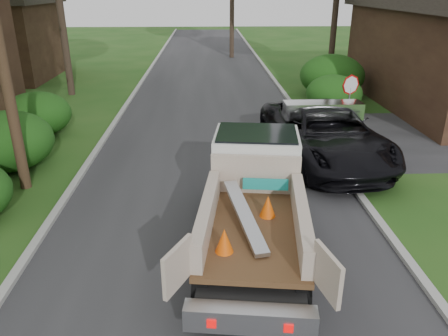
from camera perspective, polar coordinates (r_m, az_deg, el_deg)
name	(u,v)px	position (r m, az deg, el deg)	size (l,w,h in m)	color
ground	(217,292)	(8.79, -0.88, -15.87)	(120.00, 120.00, 0.00)	#1D4A15
road	(211,132)	(17.74, -1.75, 4.70)	(8.00, 90.00, 0.02)	#28282B
curb_left	(109,132)	(18.16, -14.84, 4.54)	(0.20, 90.00, 0.12)	#9E9E99
curb_right	(311,130)	(18.23, 11.29, 4.94)	(0.20, 90.00, 0.12)	#9E9E99
stop_sign	(350,93)	(17.16, 16.10, 9.34)	(0.71, 0.32, 2.48)	slate
hedge_left_b	(7,141)	(15.49, -26.47, 3.18)	(2.86, 2.86, 1.87)	#1B3F0E
hedge_left_c	(37,114)	(18.72, -23.23, 6.52)	(2.60, 2.60, 1.70)	#1B3F0E
hedge_right_a	(334,93)	(21.26, 14.16, 9.42)	(2.60, 2.60, 1.70)	#1B3F0E
hedge_right_b	(332,76)	(24.22, 13.92, 11.63)	(3.38, 3.38, 2.21)	#1B3F0E
flatbed_truck	(255,187)	(10.11, 4.07, -2.53)	(3.07, 5.99, 2.18)	black
black_pickup	(324,134)	(15.01, 12.96, 4.41)	(3.05, 6.62, 1.84)	black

